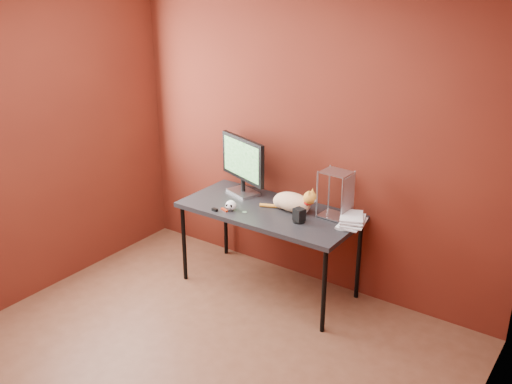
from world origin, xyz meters
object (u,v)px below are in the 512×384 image
Objects in this scene: monitor at (243,163)px; cat at (293,202)px; speaker at (299,216)px; skull_mug at (231,205)px; desk at (269,215)px; book_stack at (345,166)px.

monitor is 1.14× the size of cat.
skull_mug is at bearing -150.13° from speaker.
skull_mug is 0.59m from speaker.
desk is at bearing -3.32° from monitor.
monitor is 0.61m from cat.
cat is (0.18, 0.08, 0.13)m from desk.
desk is 13.15× the size of speaker.
desk is at bearing -154.24° from cat.
cat is 4.38× the size of speaker.
book_stack is at bearing 46.78° from speaker.
cat is 0.51m from skull_mug.
monitor reaches higher than desk.
speaker is at bearing 1.17° from monitor.
book_stack is at bearing 2.95° from cat.
desk is 0.24m from cat.
speaker is at bearing -0.84° from skull_mug.
book_stack reaches higher than desk.
skull_mug is at bearing -144.41° from cat.
book_stack is (0.88, 0.29, 0.43)m from skull_mug.
desk is 3.00× the size of cat.
speaker is 0.54m from book_stack.
book_stack is (0.63, 0.08, 0.53)m from desk.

